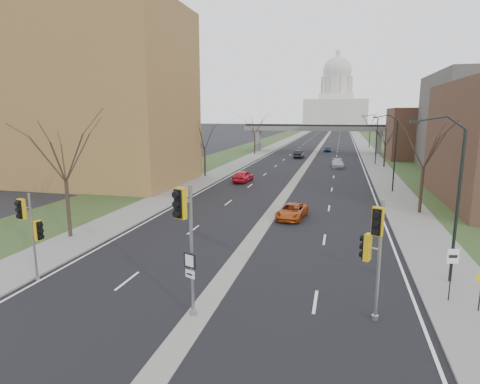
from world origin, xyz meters
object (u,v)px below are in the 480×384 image
at_px(signal_pole_median, 186,228).
at_px(car_right_mid, 338,163).
at_px(signal_pole_right, 374,243).
at_px(speed_limit_sign, 452,265).
at_px(car_right_far, 327,149).
at_px(car_right_near, 292,211).
at_px(car_left_near, 243,176).
at_px(signal_pole_left, 31,225).
at_px(car_left_far, 299,154).

bearing_deg(signal_pole_median, car_right_mid, 107.18).
xyz_separation_m(signal_pole_right, speed_limit_sign, (3.78, 2.66, -1.65)).
height_order(speed_limit_sign, car_right_far, speed_limit_sign).
distance_m(signal_pole_right, speed_limit_sign, 4.90).
distance_m(signal_pole_right, car_right_near, 17.69).
height_order(signal_pole_median, signal_pole_right, signal_pole_median).
relative_size(signal_pole_right, car_left_near, 1.18).
height_order(signal_pole_left, signal_pole_right, signal_pole_right).
bearing_deg(car_right_far, car_right_mid, -79.30).
bearing_deg(signal_pole_median, car_right_far, 111.13).
relative_size(speed_limit_sign, car_right_far, 0.71).
distance_m(signal_pole_left, signal_pole_right, 17.05).
relative_size(signal_pole_right, car_right_mid, 1.13).
height_order(car_left_near, car_left_far, car_left_far).
bearing_deg(signal_pole_median, car_left_near, 123.13).
bearing_deg(car_right_mid, signal_pole_right, -92.07).
relative_size(signal_pole_median, car_right_far, 1.63).
bearing_deg(car_right_mid, speed_limit_sign, -87.60).
relative_size(signal_pole_median, car_right_near, 1.31).
relative_size(car_left_far, car_right_far, 1.30).
xyz_separation_m(signal_pole_right, car_left_near, (-13.96, 33.99, -2.76)).
relative_size(signal_pole_median, speed_limit_sign, 2.30).
relative_size(car_left_near, car_right_near, 1.01).
bearing_deg(signal_pole_median, speed_limit_sign, 44.27).
bearing_deg(signal_pole_right, car_left_near, 135.75).
xyz_separation_m(car_right_near, car_right_mid, (3.38, 35.48, 0.07)).
xyz_separation_m(speed_limit_sign, car_right_mid, (-5.78, 49.42, -1.19)).
relative_size(signal_pole_right, car_right_far, 1.48).
bearing_deg(speed_limit_sign, car_left_near, 106.95).
relative_size(signal_pole_left, signal_pole_right, 0.89).
height_order(speed_limit_sign, car_left_far, speed_limit_sign).
distance_m(signal_pole_left, signal_pole_median, 9.49).
bearing_deg(car_left_near, car_right_far, -96.50).
bearing_deg(signal_pole_left, car_right_near, 67.08).
bearing_deg(car_right_near, car_left_far, 102.15).
height_order(signal_pole_left, car_left_near, signal_pole_left).
bearing_deg(car_right_far, speed_limit_sign, -78.46).
xyz_separation_m(signal_pole_median, car_left_near, (-6.21, 35.75, -3.35)).
distance_m(car_left_far, car_right_far, 15.90).
distance_m(speed_limit_sign, car_right_mid, 49.78).
relative_size(car_right_near, car_right_mid, 0.94).
xyz_separation_m(signal_pole_median, speed_limit_sign, (11.53, 4.42, -2.24)).
relative_size(signal_pole_right, speed_limit_sign, 2.10).
bearing_deg(signal_pole_right, car_right_mid, 115.62).
distance_m(car_left_far, car_right_mid, 15.63).
distance_m(signal_pole_right, car_right_far, 80.82).
relative_size(car_left_near, car_right_mid, 0.95).
distance_m(signal_pole_median, car_left_far, 67.48).
bearing_deg(car_right_mid, signal_pole_median, -100.37).
bearing_deg(car_right_near, signal_pole_median, -90.39).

